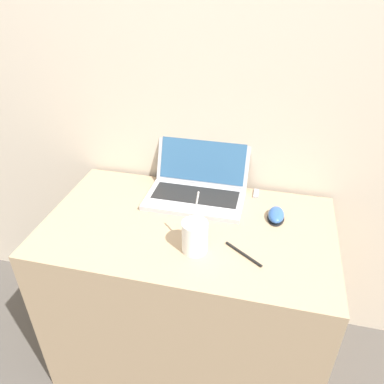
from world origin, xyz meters
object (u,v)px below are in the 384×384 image
Objects in this scene: computer_mouse at (276,215)px; usb_stick at (256,193)px; laptop at (197,186)px; pen at (243,254)px; drink_cup at (195,236)px.

usb_stick is (-0.09, 0.15, -0.01)m from computer_mouse.
computer_mouse is (0.32, -0.09, -0.03)m from laptop.
computer_mouse is 0.17m from usb_stick.
usb_stick is at bearing 88.93° from pen.
pen is (-0.09, -0.23, -0.01)m from computer_mouse.
usb_stick is 0.38m from pen.
usb_stick is at bearing 66.75° from drink_cup.
laptop is 0.33m from drink_cup.
laptop is at bearing 125.46° from pen.
pen is at bearing -112.28° from computer_mouse.
computer_mouse is at bearing -60.33° from usb_stick.
laptop is 0.33m from computer_mouse.
laptop reaches higher than pen.
computer_mouse is 1.73× the size of usb_stick.
laptop reaches higher than computer_mouse.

